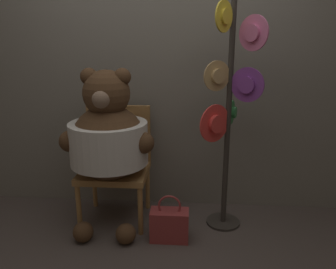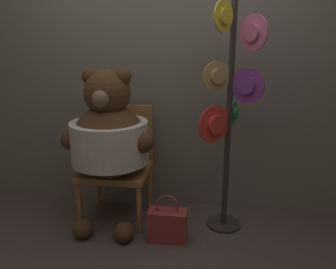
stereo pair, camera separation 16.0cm
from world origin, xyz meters
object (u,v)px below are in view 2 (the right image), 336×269
Objects in this scene: handbag_on_ground at (167,224)px; hat_display_rack at (229,110)px; teddy_bear at (109,137)px; chair at (118,158)px.

hat_display_rack is at bearing 28.04° from handbag_on_ground.
handbag_on_ground is at bearing -21.47° from teddy_bear.
teddy_bear reaches higher than chair.
hat_display_rack reaches higher than chair.
chair is at bearing 85.44° from teddy_bear.
hat_display_rack is 0.99m from handbag_on_ground.
chair is 2.55× the size of handbag_on_ground.
teddy_bear is at bearing -94.56° from chair.
chair is at bearing 171.77° from hat_display_rack.
chair reaches higher than handbag_on_ground.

